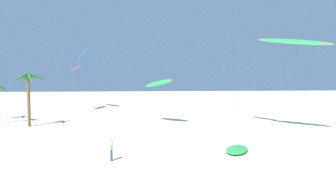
{
  "coord_description": "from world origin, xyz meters",
  "views": [
    {
      "loc": [
        -1.61,
        -5.31,
        6.6
      ],
      "look_at": [
        0.97,
        19.64,
        5.25
      ],
      "focal_mm": 30.74,
      "sensor_mm": 36.0,
      "label": 1
    }
  ],
  "objects_px": {
    "flying_kite_2": "(76,68)",
    "flying_kite_5": "(294,42)",
    "flying_kite_6": "(83,54)",
    "flying_kite_0": "(158,83)",
    "person_near_left": "(111,149)",
    "palm_tree_2": "(29,82)",
    "grounded_kite_0": "(237,150)"
  },
  "relations": [
    {
      "from": "flying_kite_2",
      "to": "flying_kite_5",
      "type": "distance_m",
      "value": 43.15
    },
    {
      "from": "flying_kite_5",
      "to": "flying_kite_6",
      "type": "xyz_separation_m",
      "value": [
        -30.92,
        32.15,
        1.06
      ]
    },
    {
      "from": "flying_kite_0",
      "to": "person_near_left",
      "type": "xyz_separation_m",
      "value": [
        -5.15,
        -19.05,
        -5.05
      ]
    },
    {
      "from": "flying_kite_0",
      "to": "flying_kite_6",
      "type": "distance_m",
      "value": 28.39
    },
    {
      "from": "palm_tree_2",
      "to": "flying_kite_2",
      "type": "xyz_separation_m",
      "value": [
        2.09,
        20.98,
        2.74
      ]
    },
    {
      "from": "flying_kite_5",
      "to": "flying_kite_2",
      "type": "bearing_deg",
      "value": 137.48
    },
    {
      "from": "palm_tree_2",
      "to": "flying_kite_6",
      "type": "relative_size",
      "value": 0.56
    },
    {
      "from": "palm_tree_2",
      "to": "person_near_left",
      "type": "bearing_deg",
      "value": -54.81
    },
    {
      "from": "grounded_kite_0",
      "to": "person_near_left",
      "type": "height_order",
      "value": "person_near_left"
    },
    {
      "from": "palm_tree_2",
      "to": "person_near_left",
      "type": "height_order",
      "value": "palm_tree_2"
    },
    {
      "from": "palm_tree_2",
      "to": "flying_kite_0",
      "type": "relative_size",
      "value": 0.91
    },
    {
      "from": "palm_tree_2",
      "to": "grounded_kite_0",
      "type": "distance_m",
      "value": 29.7
    },
    {
      "from": "palm_tree_2",
      "to": "grounded_kite_0",
      "type": "relative_size",
      "value": 1.82
    },
    {
      "from": "flying_kite_2",
      "to": "flying_kite_6",
      "type": "height_order",
      "value": "flying_kite_6"
    },
    {
      "from": "flying_kite_2",
      "to": "flying_kite_6",
      "type": "xyz_separation_m",
      "value": [
        0.84,
        3.03,
        3.21
      ]
    },
    {
      "from": "person_near_left",
      "to": "flying_kite_5",
      "type": "bearing_deg",
      "value": 25.79
    },
    {
      "from": "person_near_left",
      "to": "grounded_kite_0",
      "type": "bearing_deg",
      "value": 9.36
    },
    {
      "from": "flying_kite_2",
      "to": "grounded_kite_0",
      "type": "height_order",
      "value": "flying_kite_2"
    },
    {
      "from": "flying_kite_2",
      "to": "grounded_kite_0",
      "type": "bearing_deg",
      "value": -59.69
    },
    {
      "from": "grounded_kite_0",
      "to": "flying_kite_2",
      "type": "bearing_deg",
      "value": 120.31
    },
    {
      "from": "grounded_kite_0",
      "to": "person_near_left",
      "type": "distance_m",
      "value": 11.26
    },
    {
      "from": "flying_kite_0",
      "to": "flying_kite_5",
      "type": "distance_m",
      "value": 18.87
    },
    {
      "from": "flying_kite_0",
      "to": "person_near_left",
      "type": "bearing_deg",
      "value": -105.12
    },
    {
      "from": "palm_tree_2",
      "to": "flying_kite_0",
      "type": "xyz_separation_m",
      "value": [
        18.03,
        0.78,
        -0.24
      ]
    },
    {
      "from": "palm_tree_2",
      "to": "person_near_left",
      "type": "distance_m",
      "value": 22.98
    },
    {
      "from": "flying_kite_0",
      "to": "flying_kite_2",
      "type": "bearing_deg",
      "value": 128.28
    },
    {
      "from": "flying_kite_6",
      "to": "person_near_left",
      "type": "relative_size",
      "value": 7.77
    },
    {
      "from": "grounded_kite_0",
      "to": "flying_kite_0",
      "type": "bearing_deg",
      "value": 109.03
    },
    {
      "from": "flying_kite_0",
      "to": "flying_kite_2",
      "type": "relative_size",
      "value": 0.83
    },
    {
      "from": "flying_kite_5",
      "to": "person_near_left",
      "type": "bearing_deg",
      "value": -154.21
    },
    {
      "from": "flying_kite_5",
      "to": "flying_kite_6",
      "type": "relative_size",
      "value": 0.9
    },
    {
      "from": "flying_kite_0",
      "to": "flying_kite_5",
      "type": "xyz_separation_m",
      "value": [
        15.82,
        -8.92,
        5.13
      ]
    }
  ]
}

